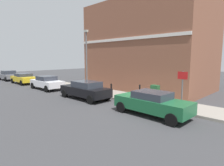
# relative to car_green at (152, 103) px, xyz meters

# --- Properties ---
(ground) EXTENTS (80.00, 80.00, 0.00)m
(ground) POSITION_rel_car_green_xyz_m (0.78, 1.55, -0.73)
(ground) COLOR #38383A
(sidewalk) EXTENTS (2.63, 30.00, 0.15)m
(sidewalk) POSITION_rel_car_green_xyz_m (2.66, 7.55, -0.65)
(sidewalk) COLOR gray
(sidewalk) RESTS_ON ground
(corner_building) EXTENTS (7.68, 11.76, 8.61)m
(corner_building) POSITION_rel_car_green_xyz_m (7.77, 5.43, 3.58)
(corner_building) COLOR brown
(corner_building) RESTS_ON ground
(car_green) EXTENTS (1.85, 4.35, 1.37)m
(car_green) POSITION_rel_car_green_xyz_m (0.00, 0.00, 0.00)
(car_green) COLOR #195933
(car_green) RESTS_ON ground
(car_black) EXTENTS (1.88, 4.43, 1.42)m
(car_black) POSITION_rel_car_green_xyz_m (0.01, 6.07, 0.02)
(car_black) COLOR black
(car_black) RESTS_ON ground
(car_white) EXTENTS (1.87, 4.15, 1.38)m
(car_white) POSITION_rel_car_green_xyz_m (0.01, 12.50, -0.00)
(car_white) COLOR silver
(car_white) RESTS_ON ground
(car_yellow) EXTENTS (1.96, 4.08, 1.30)m
(car_yellow) POSITION_rel_car_green_xyz_m (-0.01, 18.60, -0.02)
(car_yellow) COLOR gold
(car_yellow) RESTS_ON ground
(car_grey) EXTENTS (1.90, 3.97, 1.40)m
(car_grey) POSITION_rel_car_green_xyz_m (-0.11, 24.02, -0.00)
(car_grey) COLOR slate
(car_grey) RESTS_ON ground
(utility_cabinet) EXTENTS (0.46, 0.61, 1.15)m
(utility_cabinet) POSITION_rel_car_green_xyz_m (2.67, 1.43, -0.04)
(utility_cabinet) COLOR #1E4C28
(utility_cabinet) RESTS_ON sidewalk
(bollard_near_cabinet) EXTENTS (0.14, 0.14, 1.04)m
(bollard_near_cabinet) POSITION_rel_car_green_xyz_m (2.77, 2.84, -0.02)
(bollard_near_cabinet) COLOR black
(bollard_near_cabinet) RESTS_ON sidewalk
(bollard_far_kerb) EXTENTS (0.14, 0.14, 1.04)m
(bollard_far_kerb) POSITION_rel_car_green_xyz_m (1.60, 4.76, -0.02)
(bollard_far_kerb) COLOR black
(bollard_far_kerb) RESTS_ON sidewalk
(street_sign) EXTENTS (0.08, 0.60, 2.30)m
(street_sign) POSITION_rel_car_green_xyz_m (1.83, -0.89, 0.94)
(street_sign) COLOR #59595B
(street_sign) RESTS_ON sidewalk
(lamppost) EXTENTS (0.20, 0.44, 5.72)m
(lamppost) POSITION_rel_car_green_xyz_m (2.48, 9.01, 2.58)
(lamppost) COLOR #59595B
(lamppost) RESTS_ON sidewalk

